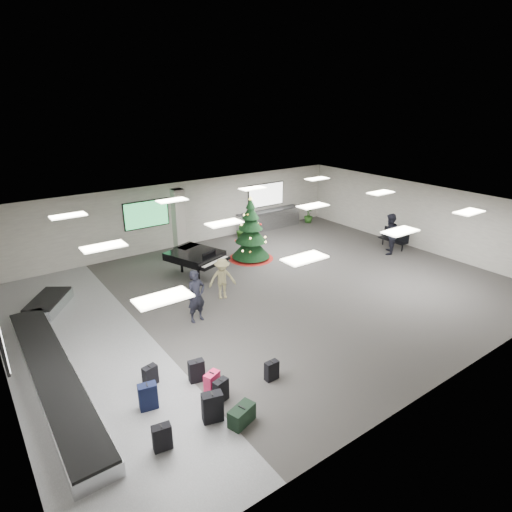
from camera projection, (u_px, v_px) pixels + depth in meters
ground at (271, 293)px, 16.44m from camera, size 18.00×18.00×0.00m
room_envelope at (252, 233)px, 15.91m from camera, size 18.02×14.02×3.21m
baggage_carousel at (52, 358)px, 12.02m from camera, size 2.28×9.71×0.43m
service_counter at (269, 220)px, 24.02m from camera, size 4.05×0.65×1.08m
suitcase_0 at (212, 407)px, 9.91m from camera, size 0.53×0.39×0.77m
suitcase_1 at (221, 390)px, 10.58m from camera, size 0.42×0.29×0.62m
pink_suitcase at (212, 384)px, 10.77m from camera, size 0.47×0.37×0.67m
suitcase_3 at (196, 371)px, 11.31m from camera, size 0.44×0.29×0.64m
navy_suitcase at (148, 396)px, 10.31m from camera, size 0.48×0.34×0.70m
suitcase_5 at (162, 437)px, 9.13m from camera, size 0.44×0.29×0.63m
green_duffel at (242, 415)px, 9.87m from camera, size 0.74×0.52×0.47m
suitcase_7 at (272, 370)px, 11.39m from camera, size 0.38×0.21×0.56m
suitcase_8 at (150, 375)px, 11.17m from camera, size 0.41×0.29×0.57m
christmas_tree at (251, 237)px, 19.53m from camera, size 2.09×2.09×2.98m
grand_piano at (196, 256)px, 17.60m from camera, size 2.33×2.66×1.27m
bench at (394, 238)px, 21.09m from camera, size 0.53×1.48×0.93m
traveler_a at (196, 296)px, 14.13m from camera, size 0.70×0.49×1.81m
traveler_b at (222, 279)px, 15.77m from camera, size 1.14×0.88×1.56m
traveler_bench at (389, 234)px, 20.14m from camera, size 1.20×1.15×1.95m
potted_plant_left at (240, 230)px, 22.65m from camera, size 0.57×0.57×0.81m
potted_plant_right at (308, 215)px, 25.24m from camera, size 0.64×0.64×0.91m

